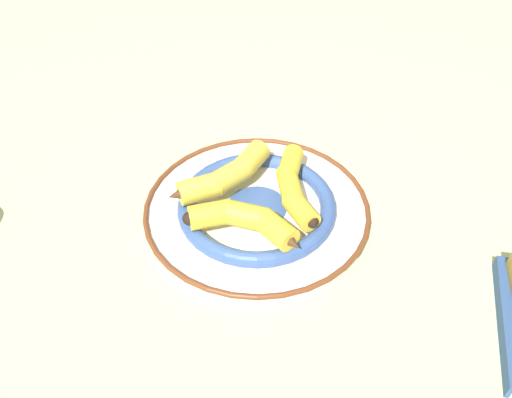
{
  "coord_description": "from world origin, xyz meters",
  "views": [
    {
      "loc": [
        -0.31,
        0.48,
        0.57
      ],
      "look_at": [
        0.01,
        0.0,
        0.04
      ],
      "focal_mm": 35.0,
      "sensor_mm": 36.0,
      "label": 1
    }
  ],
  "objects_px": {
    "decorative_bowl": "(256,209)",
    "banana_b": "(293,183)",
    "banana_a": "(225,176)",
    "banana_c": "(246,220)"
  },
  "relations": [
    {
      "from": "decorative_bowl",
      "to": "banana_b",
      "type": "relative_size",
      "value": 2.25
    },
    {
      "from": "decorative_bowl",
      "to": "banana_a",
      "type": "distance_m",
      "value": 0.07
    },
    {
      "from": "banana_a",
      "to": "banana_b",
      "type": "bearing_deg",
      "value": -50.37
    },
    {
      "from": "banana_b",
      "to": "banana_c",
      "type": "bearing_deg",
      "value": -48.15
    },
    {
      "from": "decorative_bowl",
      "to": "banana_a",
      "type": "xyz_separation_m",
      "value": [
        0.06,
        -0.0,
        0.04
      ]
    },
    {
      "from": "decorative_bowl",
      "to": "banana_c",
      "type": "bearing_deg",
      "value": 110.23
    },
    {
      "from": "banana_a",
      "to": "banana_c",
      "type": "xyz_separation_m",
      "value": [
        -0.08,
        0.06,
        -0.0
      ]
    },
    {
      "from": "decorative_bowl",
      "to": "banana_c",
      "type": "height_order",
      "value": "banana_c"
    },
    {
      "from": "decorative_bowl",
      "to": "banana_a",
      "type": "height_order",
      "value": "banana_a"
    },
    {
      "from": "decorative_bowl",
      "to": "banana_a",
      "type": "bearing_deg",
      "value": -2.57
    }
  ]
}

